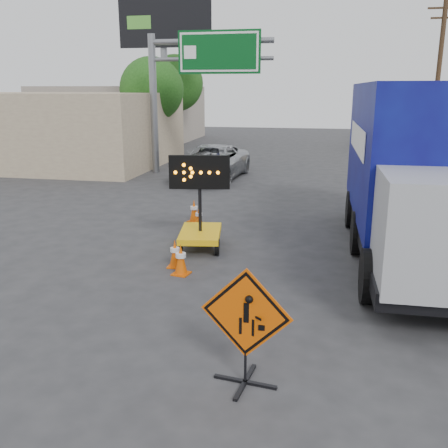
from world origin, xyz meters
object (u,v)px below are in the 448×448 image
(pickup_truck, at_px, (212,163))
(arrow_board, at_px, (200,227))
(construction_sign, at_px, (246,324))
(box_truck, at_px, (416,182))

(pickup_truck, bearing_deg, arrow_board, -74.64)
(construction_sign, distance_m, arrow_board, 6.62)
(arrow_board, bearing_deg, pickup_truck, 91.99)
(pickup_truck, height_order, box_truck, box_truck)
(construction_sign, distance_m, box_truck, 7.36)
(construction_sign, bearing_deg, arrow_board, 117.81)
(pickup_truck, bearing_deg, box_truck, -49.32)
(construction_sign, bearing_deg, box_truck, 71.51)
(construction_sign, height_order, arrow_board, arrow_board)
(arrow_board, height_order, box_truck, box_truck)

